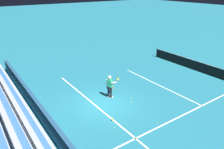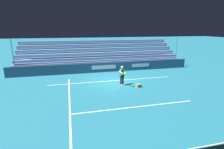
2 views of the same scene
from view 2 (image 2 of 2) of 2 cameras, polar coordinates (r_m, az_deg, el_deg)
name	(u,v)px [view 2 (image 2 of 2)]	position (r m, az deg, el deg)	size (l,w,h in m)	color
ground_plane	(114,82)	(16.46, 0.59, -2.55)	(160.00, 160.00, 0.00)	#1E6B7F
court_baseline_white	(113,81)	(16.92, 0.17, -2.05)	(12.00, 0.10, 0.01)	white
court_sideline_white	(70,104)	(12.24, -13.68, -9.33)	(0.10, 12.00, 0.01)	white
court_service_line_white	(135,107)	(11.57, 7.55, -10.48)	(8.22, 0.10, 0.01)	white
back_wall_sponsor_board	(105,67)	(20.21, -2.32, 2.36)	(20.89, 0.25, 1.10)	navy
bleacher_stand	(101,61)	(22.69, -3.69, 4.36)	(19.84, 4.00, 3.85)	#9EA3A8
tennis_player	(122,75)	(15.44, 3.32, -0.30)	(0.58, 1.07, 1.71)	black
ball_box_cardboard	(139,86)	(15.29, 8.74, -3.60)	(0.40, 0.30, 0.26)	#A87F51
tennis_ball_toward_net	(84,81)	(16.92, -9.22, -2.14)	(0.07, 0.07, 0.07)	#CCE533
tennis_ball_stray_back	(174,90)	(15.31, 19.70, -4.68)	(0.07, 0.07, 0.07)	#CCE533
tennis_ball_by_box	(73,91)	(14.57, -12.57, -5.14)	(0.07, 0.07, 0.07)	#CCE533
tennis_ball_near_player	(113,90)	(14.37, 0.30, -5.05)	(0.07, 0.07, 0.07)	#CCE533
tennis_ball_midcourt	(107,89)	(14.61, -1.51, -4.71)	(0.07, 0.07, 0.07)	#CCE533
water_bottle	(91,81)	(16.63, -6.77, -2.08)	(0.07, 0.07, 0.22)	yellow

